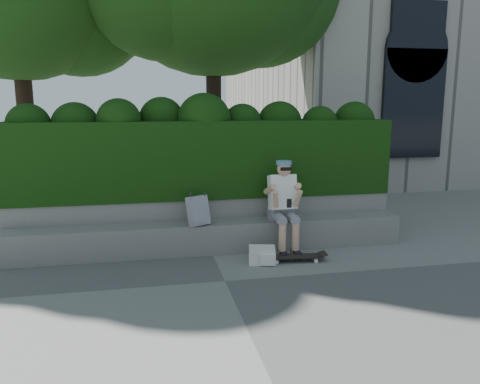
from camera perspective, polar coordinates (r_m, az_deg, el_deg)
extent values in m
plane|color=slate|center=(6.03, -1.85, -10.81)|extent=(80.00, 80.00, 0.00)
cube|color=gray|center=(7.13, -3.57, -5.49)|extent=(6.00, 0.45, 0.45)
cube|color=gray|center=(7.54, -4.09, -3.40)|extent=(6.00, 0.50, 0.75)
cube|color=black|center=(7.59, -4.41, 4.17)|extent=(6.00, 1.00, 1.20)
cylinder|color=black|center=(10.55, -3.17, 7.26)|extent=(0.33, 0.33, 3.16)
cylinder|color=black|center=(10.98, -24.41, 5.69)|extent=(0.34, 0.34, 2.86)
cube|color=gray|center=(7.22, 4.98, -2.55)|extent=(0.36, 0.26, 0.22)
cube|color=white|center=(7.08, 5.19, 0.00)|extent=(0.40, 0.32, 0.55)
sphere|color=tan|center=(6.96, 5.40, 2.81)|extent=(0.21, 0.21, 0.21)
cylinder|color=teal|center=(6.97, 5.37, 3.56)|extent=(0.23, 0.23, 0.06)
cube|color=black|center=(6.78, 6.02, -1.37)|extent=(0.07, 0.02, 0.13)
cylinder|color=tan|center=(6.87, 5.18, -5.98)|extent=(0.11, 0.11, 0.47)
cylinder|color=tan|center=(6.92, 6.77, -5.86)|extent=(0.11, 0.11, 0.47)
cube|color=black|center=(6.87, 5.30, -7.67)|extent=(0.10, 0.26, 0.10)
cube|color=black|center=(6.93, 6.89, -7.55)|extent=(0.10, 0.26, 0.10)
cube|color=black|center=(6.75, 6.73, -7.80)|extent=(0.82, 0.28, 0.02)
cylinder|color=silver|center=(6.64, 4.49, -8.53)|extent=(0.06, 0.04, 0.06)
cylinder|color=silver|center=(6.80, 4.23, -8.06)|extent=(0.06, 0.04, 0.06)
cylinder|color=silver|center=(6.76, 9.23, -8.28)|extent=(0.06, 0.04, 0.06)
cylinder|color=silver|center=(6.91, 8.86, -7.83)|extent=(0.06, 0.04, 0.06)
cube|color=#B0B0B5|center=(6.90, -5.14, -2.27)|extent=(0.33, 0.28, 0.43)
cube|color=white|center=(6.64, 2.68, -7.69)|extent=(0.41, 0.33, 0.24)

